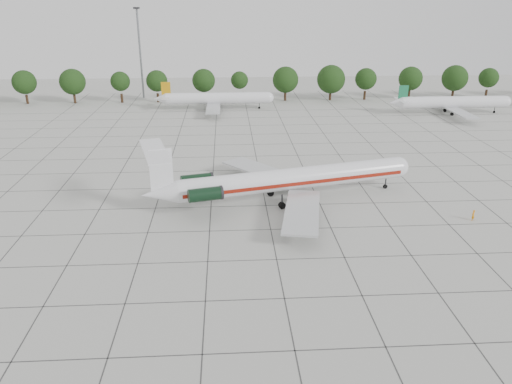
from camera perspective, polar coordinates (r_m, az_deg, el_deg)
ground at (r=65.63m, az=1.69°, el=-4.30°), size 260.00×260.00×0.00m
apron_joints at (r=79.34m, az=0.74°, el=0.44°), size 170.00×170.00×0.02m
main_airliner at (r=73.09m, az=2.78°, el=1.38°), size 40.87×31.57×9.71m
ground_crew at (r=74.00m, az=23.56°, el=-2.45°), size 0.67×0.63×1.54m
bg_airliner_c at (r=135.52m, az=-4.52°, el=10.60°), size 28.24×27.20×7.40m
bg_airliner_d at (r=139.51m, az=21.57°, el=9.50°), size 28.24×27.20×7.40m
tree_line at (r=145.68m, az=-6.00°, el=12.55°), size 249.86×8.44×10.22m
floodlight_mast at (r=153.42m, az=-13.14°, el=15.71°), size 1.60×1.60×25.45m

